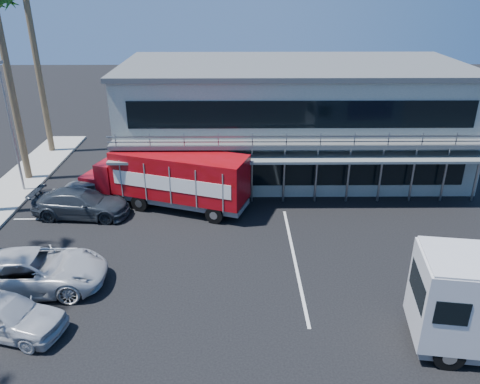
{
  "coord_description": "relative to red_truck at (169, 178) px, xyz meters",
  "views": [
    {
      "loc": [
        -0.8,
        -16.12,
        12.18
      ],
      "look_at": [
        -0.59,
        5.69,
        2.3
      ],
      "focal_mm": 35.0,
      "sensor_mm": 36.0,
      "label": 1
    }
  ],
  "objects": [
    {
      "name": "light_pole_far",
      "position": [
        -9.55,
        2.27,
        2.65
      ],
      "size": [
        0.5,
        0.25,
        8.09
      ],
      "color": "gray",
      "rests_on": "ground"
    },
    {
      "name": "parked_car_e",
      "position": [
        -4.85,
        0.74,
        -1.13
      ],
      "size": [
        4.61,
        3.31,
        1.46
      ],
      "primitive_type": "imported",
      "rotation": [
        0.0,
        0.0,
        1.99
      ],
      "color": "gray",
      "rests_on": "ground"
    },
    {
      "name": "parked_car_c",
      "position": [
        -4.85,
        -7.93,
        -1.0
      ],
      "size": [
        6.31,
        3.21,
        1.71
      ],
      "primitive_type": "imported",
      "rotation": [
        0.0,
        0.0,
        1.63
      ],
      "color": "silver",
      "rests_on": "ground"
    },
    {
      "name": "ground",
      "position": [
        4.65,
        -8.73,
        -1.85
      ],
      "size": [
        120.0,
        120.0,
        0.0
      ],
      "primitive_type": "plane",
      "color": "black",
      "rests_on": "ground"
    },
    {
      "name": "parked_car_a",
      "position": [
        -4.85,
        -10.73,
        -1.06
      ],
      "size": [
        4.99,
        2.99,
        1.59
      ],
      "primitive_type": "imported",
      "rotation": [
        0.0,
        0.0,
        1.32
      ],
      "color": "#B6B9BE",
      "rests_on": "ground"
    },
    {
      "name": "red_truck",
      "position": [
        0.0,
        0.0,
        0.0
      ],
      "size": [
        10.23,
        5.5,
        3.38
      ],
      "rotation": [
        0.0,
        0.0,
        -0.34
      ],
      "color": "maroon",
      "rests_on": "ground"
    },
    {
      "name": "building",
      "position": [
        7.65,
        6.21,
        1.8
      ],
      "size": [
        22.4,
        12.0,
        7.3
      ],
      "color": "gray",
      "rests_on": "ground"
    },
    {
      "name": "parked_car_d",
      "position": [
        -4.85,
        -1.13,
        -1.07
      ],
      "size": [
        5.54,
        2.61,
        1.56
      ],
      "primitive_type": "imported",
      "rotation": [
        0.0,
        0.0,
        1.49
      ],
      "color": "#2A3038",
      "rests_on": "ground"
    }
  ]
}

